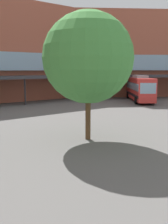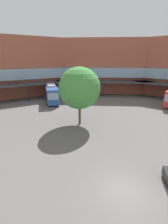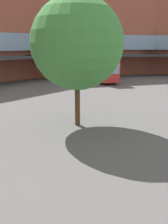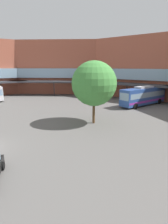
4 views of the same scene
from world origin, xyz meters
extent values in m
cube|color=#AD5942|center=(30.80, 24.62, 7.52)|extent=(20.87, 23.99, 15.04)
cube|color=#8CADC6|center=(30.33, 24.25, 6.02)|extent=(19.44, 22.12, 2.63)
cube|color=#38383D|center=(26.89, 21.50, 3.76)|extent=(19.31, 22.74, 0.40)
cylinder|color=#2D2D33|center=(25.64, 20.50, 1.88)|extent=(0.20, 0.20, 3.76)
cube|color=#AD5942|center=(11.61, 37.68, 7.52)|extent=(26.54, 13.36, 15.04)
cube|color=#8CADC6|center=(11.43, 37.11, 6.02)|extent=(24.13, 12.83, 2.63)
cube|color=#38383D|center=(10.13, 32.90, 3.76)|extent=(25.95, 11.45, 0.40)
cylinder|color=#2D2D33|center=(9.66, 31.37, 1.88)|extent=(0.20, 0.20, 3.76)
cube|color=red|center=(22.81, 20.14, 1.98)|extent=(10.64, 8.28, 3.25)
cube|color=#8CADC6|center=(22.81, 20.14, 2.37)|extent=(10.11, 7.94, 1.04)
cube|color=black|center=(22.81, 20.14, 1.07)|extent=(10.47, 8.17, 0.39)
cube|color=#8CADC6|center=(18.21, 17.04, 2.37)|extent=(1.30, 1.84, 1.43)
cube|color=#B2B2B7|center=(22.81, 20.14, 3.78)|extent=(4.29, 3.66, 0.36)
cylinder|color=black|center=(20.33, 17.01, 0.55)|extent=(1.08, 0.86, 1.10)
cylinder|color=black|center=(18.97, 19.02, 0.55)|extent=(1.08, 0.86, 1.10)
cylinder|color=black|center=(26.64, 21.26, 0.55)|extent=(1.08, 0.86, 1.10)
cylinder|color=black|center=(25.28, 23.28, 0.55)|extent=(1.08, 0.86, 1.10)
cylinder|color=brown|center=(-0.49, 14.15, 1.97)|extent=(0.36, 0.36, 3.95)
sphere|color=#479342|center=(-0.49, 14.15, 5.64)|extent=(6.17, 6.17, 6.17)
camera|label=1|loc=(-15.54, 4.08, 4.88)|focal=42.33mm
camera|label=2|loc=(-5.28, -9.05, 9.83)|focal=26.05mm
camera|label=3|loc=(-16.52, 7.15, 5.52)|focal=41.08mm
camera|label=4|loc=(19.03, -1.53, 7.98)|focal=29.12mm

